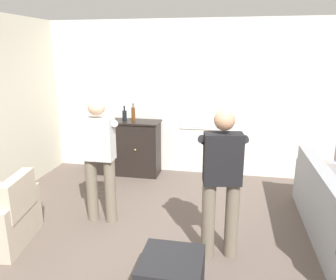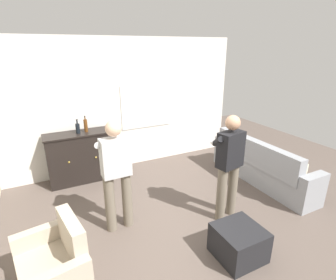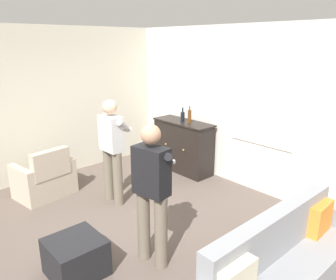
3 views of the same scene
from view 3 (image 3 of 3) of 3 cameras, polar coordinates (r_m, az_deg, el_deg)
The scene contains 11 objects.
ground at distance 4.65m, azimuth -8.64°, elevation -16.14°, with size 10.40×10.40×0.00m, color brown.
wall_back_with_window at distance 5.88m, azimuth 13.02°, elevation 5.42°, with size 5.20×0.15×2.80m.
wall_side_left at distance 6.42m, azimuth -22.50°, elevation 5.53°, with size 0.12×5.20×2.80m, color beige.
couch at distance 3.68m, azimuth 19.58°, elevation -20.38°, with size 0.57×2.39×0.90m.
armchair at distance 5.91m, azimuth -20.59°, elevation -6.47°, with size 0.77×0.97×0.85m.
sideboard_cabinet at distance 6.54m, azimuth 2.61°, elevation -1.07°, with size 1.29×0.49×1.02m.
bottle_wine_green at distance 6.36m, azimuth 2.56°, elevation 4.13°, with size 0.08×0.08×0.28m.
bottle_liquor_amber at distance 6.27m, azimuth 3.77°, elevation 4.16°, with size 0.07×0.07×0.32m.
ottoman at distance 4.00m, azimuth -15.75°, elevation -19.00°, with size 0.58×0.58×0.42m, color black.
person_standing_left at distance 5.18m, azimuth -9.68°, elevation -1.16°, with size 0.56×0.48×1.68m.
person_standing_right at distance 3.69m, azimuth -2.76°, elevation -8.49°, with size 0.55×0.51×1.68m.
Camera 3 is at (3.32, -2.07, 2.51)m, focal length 35.00 mm.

